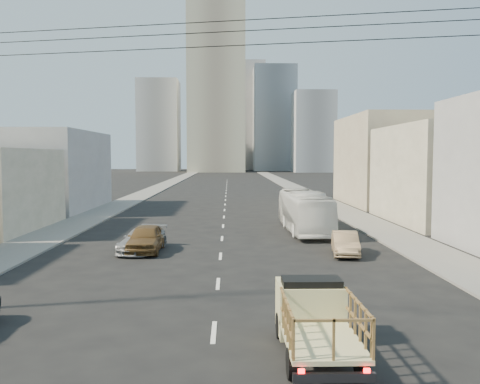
{
  "coord_description": "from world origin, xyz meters",
  "views": [
    {
      "loc": [
        0.49,
        -13.39,
        5.43
      ],
      "look_at": [
        1.07,
        14.25,
        3.5
      ],
      "focal_mm": 38.0,
      "sensor_mm": 36.0,
      "label": 1
    }
  ],
  "objects_px": {
    "sedan_brown": "(146,238)",
    "sedan_grey": "(143,240)",
    "sedan_tan": "(345,243)",
    "city_bus": "(304,211)",
    "flatbed_pickup": "(316,314)"
  },
  "relations": [
    {
      "from": "sedan_brown",
      "to": "sedan_grey",
      "type": "bearing_deg",
      "value": 158.53
    },
    {
      "from": "sedan_tan",
      "to": "sedan_grey",
      "type": "height_order",
      "value": "sedan_grey"
    },
    {
      "from": "city_bus",
      "to": "sedan_brown",
      "type": "distance_m",
      "value": 12.75
    },
    {
      "from": "sedan_grey",
      "to": "city_bus",
      "type": "bearing_deg",
      "value": 45.7
    },
    {
      "from": "flatbed_pickup",
      "to": "sedan_grey",
      "type": "bearing_deg",
      "value": 115.76
    },
    {
      "from": "city_bus",
      "to": "sedan_brown",
      "type": "height_order",
      "value": "city_bus"
    },
    {
      "from": "flatbed_pickup",
      "to": "sedan_brown",
      "type": "bearing_deg",
      "value": 115.26
    },
    {
      "from": "flatbed_pickup",
      "to": "sedan_tan",
      "type": "distance_m",
      "value": 14.63
    },
    {
      "from": "sedan_brown",
      "to": "sedan_grey",
      "type": "height_order",
      "value": "sedan_brown"
    },
    {
      "from": "flatbed_pickup",
      "to": "sedan_tan",
      "type": "bearing_deg",
      "value": 73.97
    },
    {
      "from": "sedan_tan",
      "to": "sedan_brown",
      "type": "bearing_deg",
      "value": -177.46
    },
    {
      "from": "city_bus",
      "to": "sedan_grey",
      "type": "distance_m",
      "value": 12.87
    },
    {
      "from": "sedan_tan",
      "to": "sedan_grey",
      "type": "distance_m",
      "value": 11.46
    },
    {
      "from": "sedan_tan",
      "to": "sedan_grey",
      "type": "xyz_separation_m",
      "value": [
        -11.4,
        1.2,
        0.03
      ]
    },
    {
      "from": "flatbed_pickup",
      "to": "city_bus",
      "type": "height_order",
      "value": "city_bus"
    }
  ]
}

